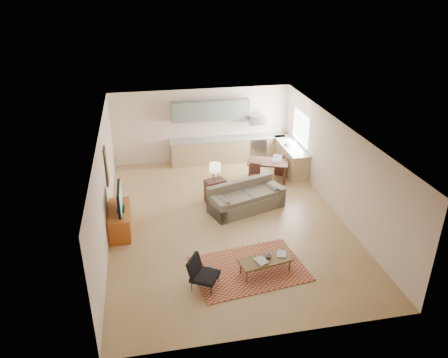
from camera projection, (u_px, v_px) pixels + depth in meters
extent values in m
plane|color=#A48253|center=(226.00, 219.00, 12.53)|extent=(9.00, 9.00, 0.00)
plane|color=white|center=(226.00, 130.00, 11.36)|extent=(9.00, 9.00, 0.00)
plane|color=beige|center=(202.00, 125.00, 15.93)|extent=(6.50, 0.00, 6.50)
plane|color=beige|center=(274.00, 281.00, 7.96)|extent=(6.50, 0.00, 6.50)
plane|color=beige|center=(104.00, 187.00, 11.38)|extent=(0.00, 9.00, 9.00)
plane|color=beige|center=(337.00, 168.00, 12.50)|extent=(0.00, 9.00, 9.00)
cube|color=#A5A8AD|center=(256.00, 148.00, 16.38)|extent=(0.62, 0.62, 0.90)
cube|color=#A5A8AD|center=(257.00, 119.00, 15.92)|extent=(0.62, 0.40, 0.35)
cube|color=slate|center=(211.00, 110.00, 15.57)|extent=(2.80, 0.34, 0.70)
cube|color=white|center=(301.00, 128.00, 15.07)|extent=(0.02, 1.40, 1.05)
cube|color=maroon|center=(249.00, 269.00, 10.45)|extent=(2.83, 2.14, 0.02)
imported|color=maroon|center=(257.00, 263.00, 10.03)|extent=(0.46, 0.49, 0.03)
imported|color=navy|center=(277.00, 253.00, 10.36)|extent=(0.40, 0.43, 0.02)
imported|color=black|center=(269.00, 254.00, 10.20)|extent=(0.19, 0.19, 0.17)
imported|color=beige|center=(288.00, 142.00, 15.31)|extent=(0.10, 0.10, 0.19)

